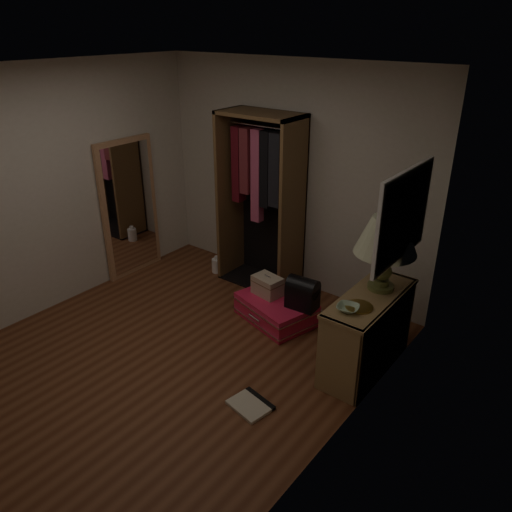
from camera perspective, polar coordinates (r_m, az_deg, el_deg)
name	(u,v)px	position (r m, az deg, el deg)	size (l,w,h in m)	color
ground	(171,356)	(4.99, -9.64, -11.16)	(4.00, 4.00, 0.00)	#592D19
room_walls	(169,210)	(4.25, -9.97, 5.19)	(3.52, 4.02, 2.60)	beige
console_bookshelf	(369,328)	(4.70, 12.77, -8.07)	(0.42, 1.12, 0.75)	olive
open_wardrobe	(263,187)	(5.75, 0.85, 7.90)	(0.95, 0.50, 2.05)	brown
floor_mirror	(130,208)	(6.34, -14.24, 5.32)	(0.06, 0.80, 1.70)	#B07C55
pink_suitcase	(276,309)	(5.40, 2.32, -6.08)	(0.94, 0.78, 0.25)	#E21B45
train_case	(267,285)	(5.37, 1.31, -3.39)	(0.34, 0.26, 0.23)	tan
black_bag	(303,292)	(5.13, 5.35, -4.15)	(0.33, 0.23, 0.34)	black
table_lamp	(387,237)	(4.43, 14.70, 2.09)	(0.66, 0.66, 0.69)	#525A2C
brass_tray	(359,307)	(4.30, 11.68, -5.69)	(0.29, 0.29, 0.01)	olive
ceramic_bowl	(348,308)	(4.23, 10.46, -5.89)	(0.19, 0.19, 0.05)	#A2C2A3
white_jug	(217,265)	(6.41, -4.51, -1.05)	(0.15, 0.15, 0.22)	white
floor_book	(252,404)	(4.38, -0.48, -16.56)	(0.38, 0.33, 0.03)	beige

